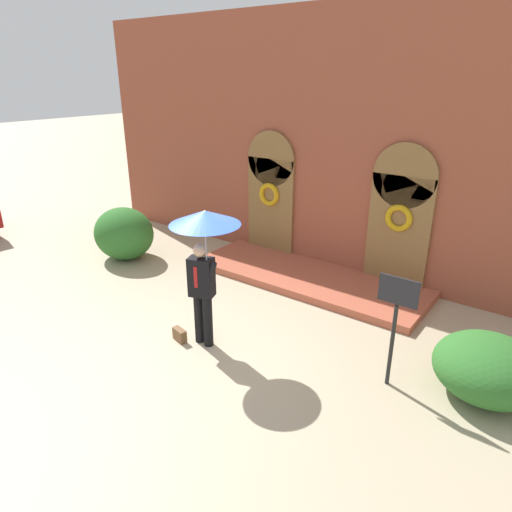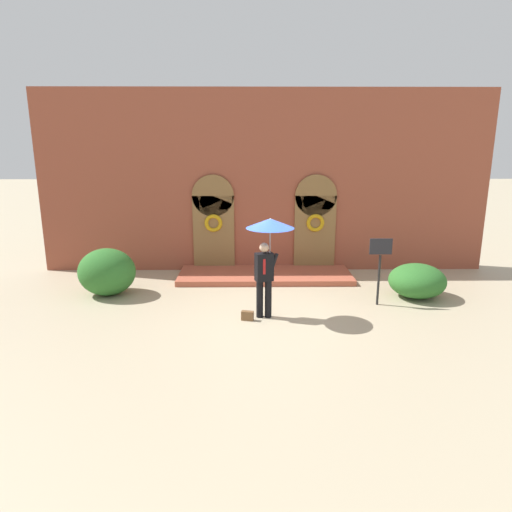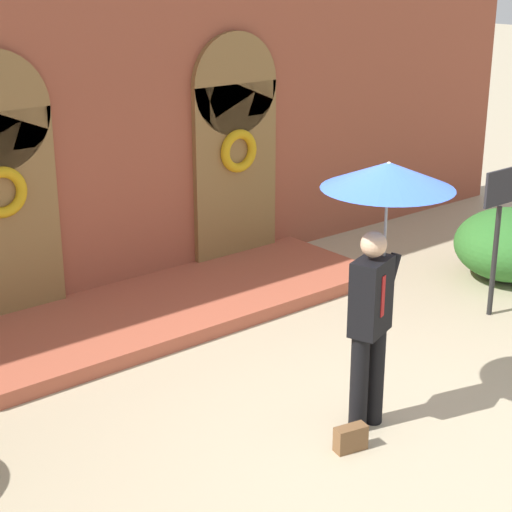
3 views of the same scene
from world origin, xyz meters
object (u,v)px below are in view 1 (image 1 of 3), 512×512
(sign_post, at_px, (396,314))
(person_with_umbrella, at_px, (204,238))
(handbag, at_px, (180,335))
(shrub_right, at_px, (488,368))
(shrub_left, at_px, (124,234))

(sign_post, bearing_deg, person_with_umbrella, -163.93)
(handbag, relative_size, shrub_right, 0.19)
(person_with_umbrella, relative_size, sign_post, 1.37)
(shrub_left, distance_m, shrub_right, 8.29)
(shrub_left, bearing_deg, person_with_umbrella, -21.44)
(person_with_umbrella, relative_size, shrub_left, 1.56)
(shrub_left, bearing_deg, shrub_right, -2.04)
(person_with_umbrella, relative_size, handbag, 8.44)
(person_with_umbrella, bearing_deg, sign_post, 16.07)
(person_with_umbrella, xyz_separation_m, handbag, (-0.49, -0.20, -1.80))
(handbag, relative_size, shrub_left, 0.18)
(handbag, distance_m, sign_post, 3.61)
(shrub_left, bearing_deg, sign_post, -6.99)
(shrub_left, bearing_deg, handbag, -26.38)
(handbag, bearing_deg, sign_post, 29.59)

